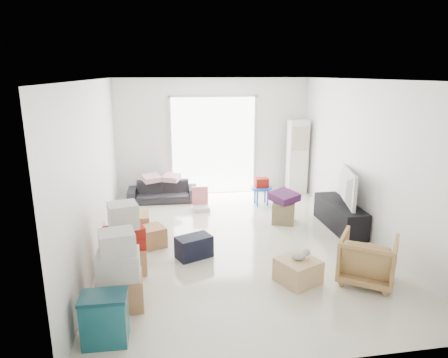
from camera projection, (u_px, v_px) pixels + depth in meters
name	position (u px, v px, depth m)	size (l,w,h in m)	color
room_shell	(239.00, 165.00, 6.47)	(4.98, 6.48, 3.18)	beige
sliding_door	(214.00, 142.00, 9.33)	(2.10, 0.04, 2.33)	white
ac_tower	(297.00, 157.00, 9.42)	(0.45, 0.30, 1.75)	white
tv_console	(340.00, 215.00, 7.40)	(0.44, 1.45, 0.48)	black
television	(341.00, 199.00, 7.32)	(1.10, 0.63, 0.14)	black
sofa	(163.00, 188.00, 8.93)	(1.53, 0.45, 0.60)	#28292E
pillow_left	(151.00, 173.00, 8.84)	(0.42, 0.33, 0.13)	#F5B3BB
pillow_right	(172.00, 172.00, 8.89)	(0.34, 0.27, 0.12)	#F5B3BB
armchair	(368.00, 257.00, 5.45)	(0.72, 0.67, 0.74)	#A67F49
storage_bins	(105.00, 319.00, 4.22)	(0.49, 0.35, 0.56)	#15525B
box_stack_a	(119.00, 274.00, 4.82)	(0.57, 0.48, 1.00)	#A8764C
box_stack_b	(125.00, 243.00, 5.70)	(0.62, 0.61, 1.04)	#A8764C
box_stack_c	(133.00, 226.00, 7.00)	(0.59, 0.50, 0.41)	#A8764C
loose_box	(152.00, 236.00, 6.63)	(0.40, 0.40, 0.34)	#A8764C
duffel_bag	(194.00, 247.00, 6.23)	(0.54, 0.32, 0.34)	black
ottoman	(283.00, 212.00, 7.67)	(0.41, 0.41, 0.41)	olive
blanket	(284.00, 199.00, 7.60)	(0.45, 0.45, 0.14)	#4B1E4A
kids_table	(261.00, 186.00, 8.67)	(0.47, 0.47, 0.60)	blue
toy_walker	(201.00, 204.00, 8.42)	(0.37, 0.32, 0.48)	silver
wood_crate	(298.00, 271.00, 5.48)	(0.50, 0.50, 0.33)	tan
plush_bunny	(301.00, 255.00, 5.44)	(0.28, 0.16, 0.14)	#B2ADA8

